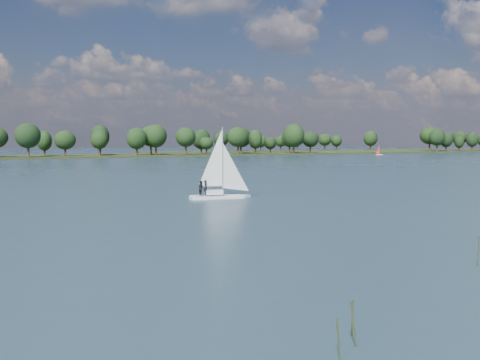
# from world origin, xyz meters

# --- Properties ---
(ground) EXTENTS (700.00, 700.00, 0.00)m
(ground) POSITION_xyz_m (0.00, 100.00, 0.00)
(ground) COLOR #233342
(ground) RESTS_ON ground
(far_shore) EXTENTS (660.00, 40.00, 1.50)m
(far_shore) POSITION_xyz_m (0.00, 212.00, 0.00)
(far_shore) COLOR black
(far_shore) RESTS_ON ground
(far_shore_back) EXTENTS (220.00, 30.00, 1.40)m
(far_shore_back) POSITION_xyz_m (160.00, 260.00, 0.00)
(far_shore_back) COLOR black
(far_shore_back) RESTS_ON ground
(sailboat) EXTENTS (7.51, 3.16, 9.58)m
(sailboat) POSITION_xyz_m (-11.55, 35.27, 2.67)
(sailboat) COLOR white
(sailboat) RESTS_ON ground
(dinghy_orange) EXTENTS (3.38, 2.80, 5.13)m
(dinghy_orange) POSITION_xyz_m (143.51, 171.99, 1.21)
(dinghy_orange) COLOR white
(dinghy_orange) RESTS_ON ground
(treeline) EXTENTS (562.20, 74.14, 18.77)m
(treeline) POSITION_xyz_m (-12.37, 208.40, 8.00)
(treeline) COLOR black
(treeline) RESTS_ON ground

